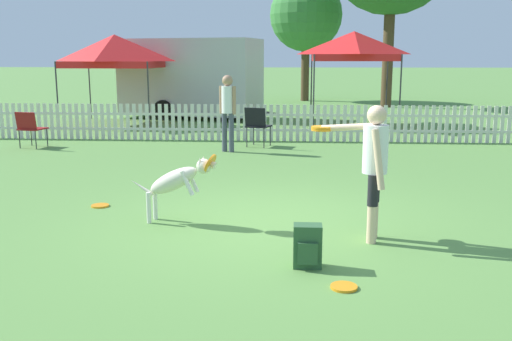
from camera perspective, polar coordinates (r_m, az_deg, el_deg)
The scene contains 14 objects.
ground_plane at distance 7.23m, azimuth 1.79°, elevation -5.29°, with size 240.00×240.00×0.00m, color #5B8C42.
handler_person at distance 6.49m, azimuth 11.52°, elevation 1.27°, with size 0.87×0.80×1.54m.
leaping_dog at distance 7.15m, azimuth -7.85°, elevation -0.90°, with size 1.18×0.45×0.91m.
frisbee_near_handler at distance 5.33m, azimuth 8.79°, elevation -11.43°, with size 0.25×0.25×0.02m.
frisbee_near_dog at distance 8.32m, azimuth -15.32°, elevation -3.41°, with size 0.25×0.25×0.02m.
backpack_on_grass at distance 5.73m, azimuth 5.18°, elevation -7.57°, with size 0.28×0.23×0.44m.
picket_fence at distance 14.29m, azimuth 2.86°, elevation 4.78°, with size 21.06×0.04×0.91m.
folding_chair_blue_left at distance 13.30m, azimuth 0.12°, elevation 4.76°, with size 0.64×0.65×0.93m.
folding_chair_center at distance 14.17m, azimuth -21.67°, elevation 4.13°, with size 0.60×0.61×0.84m.
canopy_tent_main at distance 18.59m, azimuth -13.93°, elevation 11.50°, with size 2.76×2.76×2.76m.
canopy_tent_secondary at distance 17.90m, azimuth 9.77°, elevation 12.14°, with size 2.50×2.50×2.84m.
spectator_standing at distance 12.59m, azimuth -2.85°, elevation 6.51°, with size 0.38×0.27×1.69m.
equipment_trailer at distance 19.94m, azimuth -6.51°, elevation 9.28°, with size 5.52×3.07×2.68m.
tree_left_grove at distance 28.08m, azimuth 5.03°, elevation 15.19°, with size 3.43×3.43×5.77m.
Camera 1 is at (0.24, -6.93, 2.05)m, focal length 40.00 mm.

